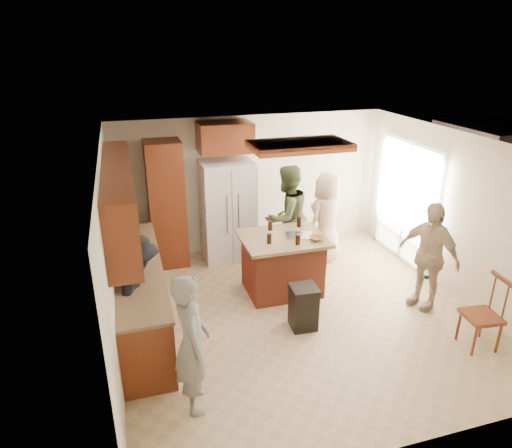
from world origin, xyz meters
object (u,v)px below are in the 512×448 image
object	(u,v)px
person_behind_left	(287,217)
person_side_right	(428,256)
person_counter	(139,294)
spindle_chair	(483,316)
person_front_left	(192,343)
kitchen_island	(282,264)
person_behind_right	(326,218)
trash_bin	(303,307)
refrigerator	(228,211)

from	to	relation	value
person_behind_left	person_side_right	xyz separation A→B (m)	(1.52, -1.81, -0.09)
person_behind_left	person_counter	world-z (taller)	person_behind_left
person_behind_left	spindle_chair	bearing A→B (deg)	96.29
person_front_left	kitchen_island	world-z (taller)	person_front_left
spindle_chair	person_counter	bearing A→B (deg)	163.50
person_side_right	spindle_chair	xyz separation A→B (m)	(0.10, -1.08, -0.36)
person_behind_left	person_side_right	bearing A→B (deg)	107.06
person_counter	person_side_right	bearing A→B (deg)	-78.39
person_behind_right	trash_bin	bearing A→B (deg)	30.90
kitchen_island	trash_bin	distance (m)	1.04
refrigerator	kitchen_island	world-z (taller)	refrigerator
person_behind_right	person_front_left	bearing A→B (deg)	18.26
person_front_left	person_behind_right	world-z (taller)	person_behind_right
person_counter	refrigerator	world-z (taller)	refrigerator
person_behind_left	person_counter	size ratio (longest dim) A/B	1.17
person_behind_left	refrigerator	distance (m)	1.08
person_behind_right	person_counter	world-z (taller)	person_behind_right
person_behind_left	person_counter	xyz separation A→B (m)	(-2.56, -1.65, -0.13)
person_front_left	person_behind_right	size ratio (longest dim) A/B	0.98
person_behind_left	spindle_chair	size ratio (longest dim) A/B	1.83
person_side_right	kitchen_island	size ratio (longest dim) A/B	1.28
kitchen_island	person_front_left	bearing A→B (deg)	-130.29
kitchen_island	trash_bin	xyz separation A→B (m)	(-0.05, -1.03, -0.16)
person_behind_right	spindle_chair	size ratio (longest dim) A/B	1.63
trash_bin	spindle_chair	xyz separation A→B (m)	(2.03, -1.05, 0.13)
refrigerator	spindle_chair	distance (m)	4.32
person_behind_right	person_counter	bearing A→B (deg)	-0.33
person_behind_right	kitchen_island	bearing A→B (deg)	9.90
person_counter	kitchen_island	xyz separation A→B (m)	(2.20, 0.83, -0.30)
refrigerator	trash_bin	world-z (taller)	refrigerator
person_front_left	person_behind_left	distance (m)	3.54
person_side_right	spindle_chair	world-z (taller)	person_side_right
person_counter	trash_bin	distance (m)	2.20
kitchen_island	spindle_chair	bearing A→B (deg)	-46.34
person_counter	spindle_chair	xyz separation A→B (m)	(4.18, -1.24, -0.32)
person_behind_left	kitchen_island	bearing A→B (deg)	43.38
person_side_right	trash_bin	world-z (taller)	person_side_right
person_front_left	person_counter	xyz separation A→B (m)	(-0.47, 1.21, -0.02)
person_counter	person_behind_left	bearing A→B (deg)	-43.25
person_front_left	spindle_chair	bearing A→B (deg)	-89.94
person_behind_right	person_side_right	bearing A→B (deg)	85.80
refrigerator	spindle_chair	world-z (taller)	refrigerator
kitchen_island	spindle_chair	distance (m)	2.86
person_front_left	trash_bin	xyz separation A→B (m)	(1.68, 1.02, -0.48)
spindle_chair	person_behind_right	bearing A→B (deg)	106.67
person_side_right	person_counter	xyz separation A→B (m)	(-4.08, 0.16, -0.04)
person_behind_left	person_behind_right	xyz separation A→B (m)	(0.75, 0.02, -0.10)
person_front_left	kitchen_island	distance (m)	2.69
person_counter	spindle_chair	world-z (taller)	person_counter
refrigerator	person_front_left	bearing A→B (deg)	-109.09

